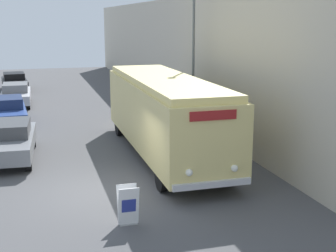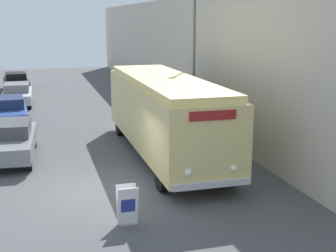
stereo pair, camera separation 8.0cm
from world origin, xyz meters
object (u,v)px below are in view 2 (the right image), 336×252
at_px(streetlamp, 194,37).
at_px(parked_car_distant, 16,81).
at_px(sign_board, 127,206).
at_px(vintage_bus, 165,112).
at_px(parked_car_near, 10,140).
at_px(parked_car_mid, 9,111).
at_px(parked_car_far, 17,94).

distance_m(streetlamp, parked_car_distant, 19.29).
bearing_deg(streetlamp, sign_board, -118.53).
height_order(vintage_bus, sign_board, vintage_bus).
xyz_separation_m(vintage_bus, parked_car_near, (-6.01, 1.24, -1.04)).
xyz_separation_m(vintage_bus, parked_car_mid, (-6.35, 7.89, -1.09)).
bearing_deg(parked_car_far, vintage_bus, -65.15).
distance_m(parked_car_near, parked_car_distant, 18.77).
relative_size(streetlamp, parked_car_mid, 1.58).
xyz_separation_m(parked_car_far, parked_car_distant, (-0.27, 6.46, 0.01)).
relative_size(streetlamp, parked_car_distant, 1.58).
relative_size(parked_car_near, parked_car_far, 1.04).
xyz_separation_m(streetlamp, parked_car_near, (-8.34, -1.99, -3.86)).
bearing_deg(parked_car_near, streetlamp, 16.58).
bearing_deg(parked_car_far, streetlamp, -50.14).
bearing_deg(parked_car_mid, sign_board, -78.94).
bearing_deg(parked_car_near, sign_board, -62.34).
height_order(parked_car_near, parked_car_mid, parked_car_near).
height_order(sign_board, parked_car_distant, parked_car_distant).
bearing_deg(parked_car_distant, parked_car_near, -93.77).
bearing_deg(parked_car_near, parked_car_mid, 95.99).
height_order(streetlamp, parked_car_distant, streetlamp).
relative_size(sign_board, streetlamp, 0.15).
bearing_deg(streetlamp, parked_car_mid, 151.76).
height_order(parked_car_near, parked_car_far, parked_car_near).
bearing_deg(parked_car_near, parked_car_far, 93.54).
relative_size(sign_board, parked_car_mid, 0.24).
height_order(sign_board, parked_car_near, parked_car_near).
xyz_separation_m(streetlamp, parked_car_far, (-8.43, 10.31, -3.91)).
bearing_deg(streetlamp, parked_car_near, -166.56).
xyz_separation_m(sign_board, parked_car_near, (-3.31, 7.26, 0.25)).
distance_m(sign_board, parked_car_distant, 26.28).
xyz_separation_m(sign_board, streetlamp, (5.03, 9.25, 4.11)).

